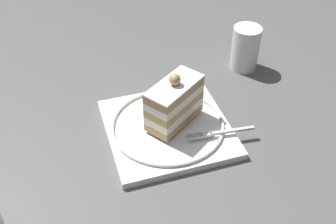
{
  "coord_description": "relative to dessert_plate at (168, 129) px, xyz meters",
  "views": [
    {
      "loc": [
        0.55,
        -0.1,
        0.53
      ],
      "look_at": [
        0.0,
        0.03,
        0.05
      ],
      "focal_mm": 44.2,
      "sensor_mm": 36.0,
      "label": 1
    }
  ],
  "objects": [
    {
      "name": "cake_slice",
      "position": [
        -0.01,
        0.01,
        0.05
      ],
      "size": [
        0.11,
        0.12,
        0.1
      ],
      "color": "tan",
      "rests_on": "dessert_plate"
    },
    {
      "name": "fork",
      "position": [
        0.04,
        0.08,
        0.01
      ],
      "size": [
        0.01,
        0.13,
        0.0
      ],
      "color": "silver",
      "rests_on": "dessert_plate"
    },
    {
      "name": "dessert_plate",
      "position": [
        0.0,
        0.0,
        0.0
      ],
      "size": [
        0.24,
        0.24,
        0.02
      ],
      "color": "white",
      "rests_on": "ground_plane"
    },
    {
      "name": "ground_plane",
      "position": [
        -0.0,
        -0.03,
        -0.01
      ],
      "size": [
        2.4,
        2.4,
        0.0
      ],
      "primitive_type": "plane",
      "color": "#545453"
    },
    {
      "name": "drink_glass_near",
      "position": [
        -0.17,
        0.21,
        0.04
      ],
      "size": [
        0.06,
        0.06,
        0.1
      ],
      "color": "white",
      "rests_on": "ground_plane"
    }
  ]
}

